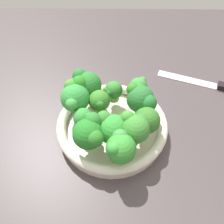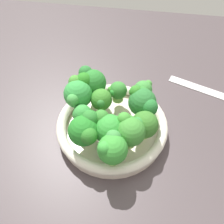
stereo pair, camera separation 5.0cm
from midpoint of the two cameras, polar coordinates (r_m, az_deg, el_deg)
The scene contains 14 objects.
ground_plane at distance 55.72cm, azimuth 4.66°, elevation -7.53°, with size 130.00×130.00×2.50cm, color #443B3D.
bowl at distance 54.20cm, azimuth 2.66°, elevation -3.59°, with size 25.65×25.65×4.05cm.
broccoli_floret_0 at distance 51.24cm, azimuth 10.41°, elevation 2.35°, with size 6.58×6.94×7.30cm.
broccoli_floret_1 at distance 49.68cm, azimuth -4.31°, elevation -0.71°, with size 4.68×4.28×5.48cm.
broccoli_floret_2 at distance 45.69cm, azimuth 7.63°, elevation -4.71°, with size 5.88×6.11×7.41cm.
broccoli_floret_3 at distance 48.14cm, azimuth 10.64°, elevation -3.32°, with size 5.94×5.72×6.34cm.
broccoli_floret_4 at distance 51.82cm, azimuth 0.03°, elevation 2.90°, with size 4.91×5.05×6.19cm.
broccoli_floret_5 at distance 45.77cm, azimuth -3.58°, elevation -4.66°, with size 6.35×7.14×7.35cm.
broccoli_floret_6 at distance 46.62cm, azimuth 2.46°, elevation -4.00°, with size 6.82×6.53×6.84cm.
broccoli_floret_7 at distance 53.98cm, azimuth -2.72°, elevation 7.26°, with size 6.88×6.30×8.24cm.
broccoli_floret_8 at distance 55.13cm, azimuth 10.38°, elevation 5.27°, with size 4.37×4.68×5.87cm.
broccoli_floret_9 at distance 55.00cm, azimuth 3.97°, elevation 4.96°, with size 4.63×4.28×5.23cm.
broccoli_floret_10 at distance 43.36cm, azimuth 3.39°, elevation -9.13°, with size 5.80×6.24×7.15cm.
broccoli_floret_11 at distance 51.86cm, azimuth -5.75°, elevation 4.37°, with size 6.46×7.54×7.96cm.
Camera 2 is at (-3.07, 30.41, 45.29)cm, focal length 37.09 mm.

